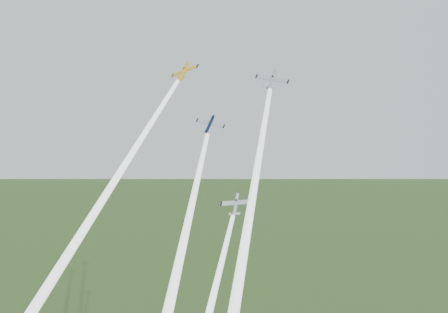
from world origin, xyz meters
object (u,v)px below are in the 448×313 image
Objects in this scene: plane_navy at (210,124)px; plane_yellow at (184,72)px; plane_silver_low at (236,204)px; plane_silver_right at (272,80)px.

plane_yellow is at bearing 154.52° from plane_navy.
plane_yellow is 1.17× the size of plane_navy.
plane_silver_low is (6.65, -4.52, -17.08)m from plane_navy.
plane_silver_low is at bearing -8.93° from plane_yellow.
plane_silver_right is at bearing 36.80° from plane_silver_low.
plane_yellow is 1.06× the size of plane_silver_low.
plane_silver_low is (13.45, -7.94, -29.08)m from plane_yellow.
plane_navy is 18.87m from plane_silver_low.
plane_navy reaches higher than plane_silver_low.
plane_yellow is at bearing 156.43° from plane_silver_low.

